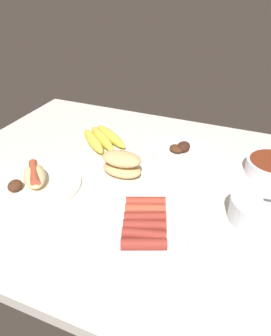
# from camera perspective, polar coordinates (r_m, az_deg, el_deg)

# --- Properties ---
(ground_plane) EXTENTS (1.20, 0.90, 0.03)m
(ground_plane) POSITION_cam_1_polar(r_m,az_deg,el_deg) (0.93, 0.79, -2.88)
(ground_plane) COLOR silver
(banana_bunch) EXTENTS (0.20, 0.20, 0.04)m
(banana_bunch) POSITION_cam_1_polar(r_m,az_deg,el_deg) (1.11, -5.91, 5.18)
(banana_bunch) COLOR gold
(banana_bunch) RESTS_ON ground_plane
(bread_stack) EXTENTS (0.12, 0.08, 0.07)m
(bread_stack) POSITION_cam_1_polar(r_m,az_deg,el_deg) (0.93, -2.43, 0.69)
(bread_stack) COLOR tan
(bread_stack) RESTS_ON ground_plane
(plate_hotdog_assembled) EXTENTS (0.25, 0.25, 0.06)m
(plate_hotdog_assembled) POSITION_cam_1_polar(r_m,az_deg,el_deg) (0.94, -17.28, -2.23)
(plate_hotdog_assembled) COLOR white
(plate_hotdog_assembled) RESTS_ON ground_plane
(bowl_coleslaw) EXTENTS (0.13, 0.14, 0.15)m
(bowl_coleslaw) POSITION_cam_1_polar(r_m,az_deg,el_deg) (0.83, 20.77, -6.72)
(bowl_coleslaw) COLOR silver
(bowl_coleslaw) RESTS_ON ground_plane
(plate_sausages) EXTENTS (0.22, 0.22, 0.04)m
(plate_sausages) POSITION_cam_1_polar(r_m,az_deg,el_deg) (0.76, 1.64, -9.89)
(plate_sausages) COLOR white
(plate_sausages) RESTS_ON ground_plane
(plate_grilled_meat) EXTENTS (0.20, 0.20, 0.04)m
(plate_grilled_meat) POSITION_cam_1_polar(r_m,az_deg,el_deg) (1.06, 8.25, 2.96)
(plate_grilled_meat) COLOR white
(plate_grilled_meat) RESTS_ON ground_plane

